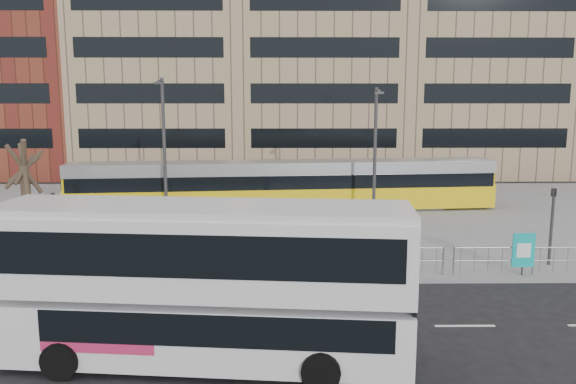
{
  "coord_description": "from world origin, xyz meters",
  "views": [
    {
      "loc": [
        0.54,
        -19.79,
        6.64
      ],
      "look_at": [
        0.84,
        6.0,
        2.43
      ],
      "focal_mm": 35.0,
      "sensor_mm": 36.0,
      "label": 1
    }
  ],
  "objects_px": {
    "ad_panel": "(523,251)",
    "traffic_light_west": "(55,222)",
    "bare_tree": "(22,136)",
    "lamp_post_east": "(375,149)",
    "lamp_post_west": "(164,144)",
    "pedestrian": "(286,223)",
    "station_sign": "(377,230)",
    "traffic_light_east": "(552,216)",
    "tram": "(285,186)",
    "double_decker_bus": "(204,279)"
  },
  "relations": [
    {
      "from": "ad_panel",
      "to": "traffic_light_west",
      "type": "bearing_deg",
      "value": 174.64
    },
    {
      "from": "traffic_light_west",
      "to": "bare_tree",
      "type": "relative_size",
      "value": 0.45
    },
    {
      "from": "traffic_light_west",
      "to": "lamp_post_east",
      "type": "distance_m",
      "value": 16.3
    },
    {
      "from": "lamp_post_east",
      "to": "lamp_post_west",
      "type": "bearing_deg",
      "value": 179.58
    },
    {
      "from": "pedestrian",
      "to": "lamp_post_east",
      "type": "height_order",
      "value": "lamp_post_east"
    },
    {
      "from": "lamp_post_west",
      "to": "bare_tree",
      "type": "xyz_separation_m",
      "value": [
        -5.81,
        -3.57,
        0.66
      ]
    },
    {
      "from": "ad_panel",
      "to": "station_sign",
      "type": "bearing_deg",
      "value": 160.51
    },
    {
      "from": "traffic_light_east",
      "to": "lamp_post_west",
      "type": "bearing_deg",
      "value": 140.64
    },
    {
      "from": "ad_panel",
      "to": "bare_tree",
      "type": "height_order",
      "value": "bare_tree"
    },
    {
      "from": "tram",
      "to": "pedestrian",
      "type": "bearing_deg",
      "value": -95.64
    },
    {
      "from": "tram",
      "to": "traffic_light_west",
      "type": "height_order",
      "value": "traffic_light_west"
    },
    {
      "from": "lamp_post_west",
      "to": "lamp_post_east",
      "type": "relative_size",
      "value": 1.07
    },
    {
      "from": "pedestrian",
      "to": "ad_panel",
      "type": "bearing_deg",
      "value": -121.23
    },
    {
      "from": "station_sign",
      "to": "pedestrian",
      "type": "distance_m",
      "value": 5.32
    },
    {
      "from": "double_decker_bus",
      "to": "traffic_light_west",
      "type": "xyz_separation_m",
      "value": [
        -6.57,
        7.12,
        -0.1
      ]
    },
    {
      "from": "double_decker_bus",
      "to": "bare_tree",
      "type": "xyz_separation_m",
      "value": [
        -10.06,
        12.57,
        2.79
      ]
    },
    {
      "from": "pedestrian",
      "to": "lamp_post_east",
      "type": "relative_size",
      "value": 0.24
    },
    {
      "from": "double_decker_bus",
      "to": "station_sign",
      "type": "relative_size",
      "value": 5.12
    },
    {
      "from": "lamp_post_east",
      "to": "bare_tree",
      "type": "bearing_deg",
      "value": -168.39
    },
    {
      "from": "tram",
      "to": "lamp_post_west",
      "type": "relative_size",
      "value": 3.29
    },
    {
      "from": "tram",
      "to": "lamp_post_east",
      "type": "distance_m",
      "value": 6.28
    },
    {
      "from": "traffic_light_west",
      "to": "traffic_light_east",
      "type": "bearing_deg",
      "value": -21.55
    },
    {
      "from": "station_sign",
      "to": "lamp_post_west",
      "type": "distance_m",
      "value": 13.11
    },
    {
      "from": "double_decker_bus",
      "to": "traffic_light_east",
      "type": "relative_size",
      "value": 3.37
    },
    {
      "from": "station_sign",
      "to": "bare_tree",
      "type": "relative_size",
      "value": 0.29
    },
    {
      "from": "bare_tree",
      "to": "double_decker_bus",
      "type": "bearing_deg",
      "value": -51.32
    },
    {
      "from": "lamp_post_east",
      "to": "ad_panel",
      "type": "bearing_deg",
      "value": -66.62
    },
    {
      "from": "traffic_light_west",
      "to": "station_sign",
      "type": "bearing_deg",
      "value": -19.56
    },
    {
      "from": "traffic_light_west",
      "to": "traffic_light_east",
      "type": "xyz_separation_m",
      "value": [
        19.22,
        0.89,
        0.0
      ]
    },
    {
      "from": "ad_panel",
      "to": "traffic_light_east",
      "type": "relative_size",
      "value": 0.52
    },
    {
      "from": "station_sign",
      "to": "lamp_post_east",
      "type": "distance_m",
      "value": 8.42
    },
    {
      "from": "pedestrian",
      "to": "traffic_light_east",
      "type": "xyz_separation_m",
      "value": [
        10.49,
        -4.01,
        1.11
      ]
    },
    {
      "from": "double_decker_bus",
      "to": "lamp_post_west",
      "type": "bearing_deg",
      "value": 110.27
    },
    {
      "from": "traffic_light_east",
      "to": "lamp_post_east",
      "type": "relative_size",
      "value": 0.43
    },
    {
      "from": "station_sign",
      "to": "pedestrian",
      "type": "bearing_deg",
      "value": 157.49
    },
    {
      "from": "double_decker_bus",
      "to": "traffic_light_east",
      "type": "bearing_deg",
      "value": 37.84
    },
    {
      "from": "double_decker_bus",
      "to": "lamp_post_east",
      "type": "height_order",
      "value": "lamp_post_east"
    },
    {
      "from": "tram",
      "to": "lamp_post_east",
      "type": "height_order",
      "value": "lamp_post_east"
    },
    {
      "from": "pedestrian",
      "to": "station_sign",
      "type": "bearing_deg",
      "value": -137.38
    },
    {
      "from": "bare_tree",
      "to": "lamp_post_west",
      "type": "bearing_deg",
      "value": 31.58
    },
    {
      "from": "lamp_post_west",
      "to": "traffic_light_east",
      "type": "bearing_deg",
      "value": -25.68
    },
    {
      "from": "tram",
      "to": "pedestrian",
      "type": "xyz_separation_m",
      "value": [
        -0.02,
        -7.33,
        -0.62
      ]
    },
    {
      "from": "tram",
      "to": "ad_panel",
      "type": "bearing_deg",
      "value": -60.77
    },
    {
      "from": "ad_panel",
      "to": "pedestrian",
      "type": "xyz_separation_m",
      "value": [
        -8.83,
        5.38,
        -0.09
      ]
    },
    {
      "from": "lamp_post_west",
      "to": "station_sign",
      "type": "bearing_deg",
      "value": -38.74
    },
    {
      "from": "double_decker_bus",
      "to": "tram",
      "type": "distance_m",
      "value": 19.49
    },
    {
      "from": "double_decker_bus",
      "to": "lamp_post_east",
      "type": "xyz_separation_m",
      "value": [
        6.93,
        16.06,
        1.88
      ]
    },
    {
      "from": "pedestrian",
      "to": "lamp_post_west",
      "type": "height_order",
      "value": "lamp_post_west"
    },
    {
      "from": "lamp_post_west",
      "to": "lamp_post_east",
      "type": "bearing_deg",
      "value": -0.42
    },
    {
      "from": "tram",
      "to": "station_sign",
      "type": "xyz_separation_m",
      "value": [
        3.56,
        -11.23,
        -0.07
      ]
    }
  ]
}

